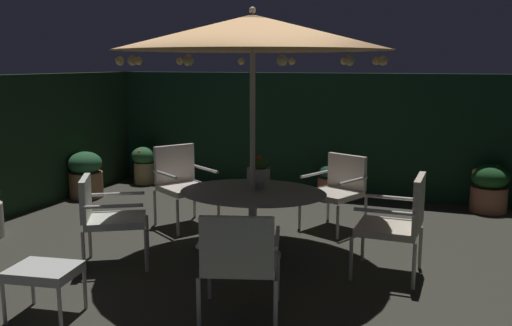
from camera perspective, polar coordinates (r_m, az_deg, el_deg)
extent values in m
cube|color=#3B3A30|center=(6.09, -2.07, -9.75)|extent=(7.55, 7.17, 0.02)
cube|color=#163321|center=(9.06, 6.37, 3.04)|extent=(7.55, 0.30, 1.90)
cylinder|color=beige|center=(6.15, -0.34, -9.30)|extent=(0.61, 0.61, 0.03)
cylinder|color=beige|center=(6.05, -0.34, -6.32)|extent=(0.09, 0.09, 0.70)
ellipsoid|color=#9FACA9|center=(5.95, -0.34, -2.96)|extent=(1.58, 1.32, 0.03)
cylinder|color=beige|center=(5.87, -0.35, 1.25)|extent=(0.06, 0.06, 2.31)
cone|color=tan|center=(5.81, -0.36, 13.10)|extent=(2.83, 2.83, 0.36)
sphere|color=beige|center=(5.82, -0.36, 15.25)|extent=(0.07, 0.07, 0.07)
sphere|color=#F9DB8C|center=(5.42, 12.76, 10.09)|extent=(0.09, 0.09, 0.09)
sphere|color=#F9DB8C|center=(6.14, 12.08, 10.09)|extent=(0.09, 0.09, 0.09)
sphere|color=#F9DB8C|center=(6.67, 8.93, 10.18)|extent=(0.09, 0.09, 0.09)
sphere|color=#F9DB8C|center=(7.04, 3.65, 10.27)|extent=(0.09, 0.09, 0.09)
sphere|color=#F9DB8C|center=(7.11, -1.51, 10.28)|extent=(0.09, 0.09, 0.09)
sphere|color=#F9DB8C|center=(6.85, -7.74, 10.20)|extent=(0.09, 0.09, 0.09)
sphere|color=#F9DB8C|center=(6.35, -11.85, 10.09)|extent=(0.09, 0.09, 0.09)
sphere|color=#F9DB8C|center=(5.74, -13.66, 10.04)|extent=(0.09, 0.09, 0.09)
sphere|color=#F9DB8C|center=(5.12, -12.41, 10.11)|extent=(0.09, 0.09, 0.09)
sphere|color=#F9DB8C|center=(4.62, -6.89, 10.29)|extent=(0.09, 0.09, 0.09)
sphere|color=#F9DB8C|center=(4.51, 2.68, 10.36)|extent=(0.09, 0.09, 0.09)
sphere|color=#F9DB8C|center=(4.83, 9.46, 10.22)|extent=(0.09, 0.09, 0.09)
cylinder|color=beige|center=(6.04, 0.25, -2.13)|extent=(0.11, 0.11, 0.10)
cylinder|color=beige|center=(6.02, 0.25, -1.09)|extent=(0.25, 0.25, 0.12)
ellipsoid|color=#28521E|center=(6.00, 0.26, -0.04)|extent=(0.23, 0.23, 0.14)
sphere|color=red|center=(5.99, 0.26, 0.44)|extent=(0.08, 0.08, 0.08)
cylinder|color=silver|center=(7.13, -3.81, -4.78)|extent=(0.04, 0.04, 0.46)
cylinder|color=silver|center=(6.84, -7.95, -5.51)|extent=(0.04, 0.04, 0.46)
cylinder|color=silver|center=(7.62, -6.27, -3.83)|extent=(0.04, 0.04, 0.46)
cylinder|color=silver|center=(7.35, -10.22, -4.46)|extent=(0.04, 0.04, 0.46)
cube|color=silver|center=(7.17, -7.11, -2.59)|extent=(0.80, 0.80, 0.07)
cube|color=silver|center=(7.36, -8.27, -0.07)|extent=(0.35, 0.50, 0.49)
cylinder|color=silver|center=(7.27, -5.14, -0.59)|extent=(0.50, 0.34, 0.04)
cylinder|color=silver|center=(6.98, -9.23, -1.12)|extent=(0.50, 0.34, 0.04)
cylinder|color=silver|center=(6.26, -10.97, -7.17)|extent=(0.04, 0.04, 0.43)
cylinder|color=silver|center=(5.76, -11.07, -8.72)|extent=(0.04, 0.04, 0.43)
cylinder|color=silver|center=(6.31, -16.50, -7.28)|extent=(0.04, 0.04, 0.43)
cylinder|color=silver|center=(5.81, -17.10, -8.82)|extent=(0.04, 0.04, 0.43)
cube|color=silver|center=(5.96, -14.02, -5.67)|extent=(0.77, 0.75, 0.07)
cube|color=silver|center=(5.93, -16.91, -3.43)|extent=(0.31, 0.47, 0.42)
cylinder|color=silver|center=(6.16, -13.93, -3.07)|extent=(0.51, 0.32, 0.04)
cylinder|color=silver|center=(5.65, -14.30, -4.28)|extent=(0.51, 0.32, 0.04)
cylinder|color=silver|center=(5.06, -4.74, -11.38)|extent=(0.04, 0.04, 0.42)
cylinder|color=silver|center=(5.01, 2.22, -11.58)|extent=(0.04, 0.04, 0.42)
cylinder|color=silver|center=(4.53, -5.85, -14.04)|extent=(0.04, 0.04, 0.42)
cylinder|color=silver|center=(4.48, 2.01, -14.31)|extent=(0.04, 0.04, 0.42)
cube|color=silver|center=(4.67, -1.61, -10.02)|extent=(0.73, 0.71, 0.07)
cube|color=silver|center=(4.33, -1.97, -8.19)|extent=(0.57, 0.23, 0.43)
cylinder|color=silver|center=(4.64, -5.35, -7.38)|extent=(0.20, 0.54, 0.04)
cylinder|color=silver|center=(4.58, 2.16, -7.56)|extent=(0.20, 0.54, 0.04)
cylinder|color=silver|center=(5.51, 9.61, -9.56)|extent=(0.04, 0.04, 0.44)
cylinder|color=silver|center=(6.05, 10.78, -7.78)|extent=(0.04, 0.04, 0.44)
cylinder|color=silver|center=(5.43, 15.73, -10.11)|extent=(0.04, 0.04, 0.44)
cylinder|color=silver|center=(5.98, 16.33, -8.24)|extent=(0.04, 0.04, 0.44)
cube|color=beige|center=(5.66, 13.22, -6.47)|extent=(0.58, 0.58, 0.07)
cube|color=beige|center=(5.55, 16.20, -3.87)|extent=(0.07, 0.56, 0.50)
cylinder|color=silver|center=(5.32, 12.85, -4.84)|extent=(0.56, 0.04, 0.04)
cylinder|color=silver|center=(5.88, 13.74, -3.44)|extent=(0.56, 0.04, 0.04)
cylinder|color=silver|center=(6.73, 8.28, -5.96)|extent=(0.04, 0.04, 0.41)
cylinder|color=silver|center=(7.08, 4.45, -5.08)|extent=(0.04, 0.04, 0.41)
cylinder|color=silver|center=(7.20, 11.05, -4.99)|extent=(0.04, 0.04, 0.41)
cylinder|color=silver|center=(7.52, 7.33, -4.22)|extent=(0.04, 0.04, 0.41)
cube|color=silver|center=(7.07, 7.82, -3.14)|extent=(0.75, 0.75, 0.07)
cube|color=silver|center=(7.24, 9.20, -0.84)|extent=(0.54, 0.28, 0.43)
cylinder|color=silver|center=(6.85, 9.83, -1.78)|extent=(0.26, 0.53, 0.04)
cylinder|color=silver|center=(7.19, 6.00, -1.12)|extent=(0.26, 0.53, 0.04)
cylinder|color=silver|center=(5.31, -21.72, -11.41)|extent=(0.03, 0.03, 0.35)
cylinder|color=silver|center=(5.07, -16.97, -12.17)|extent=(0.03, 0.03, 0.35)
cylinder|color=silver|center=(5.02, -24.22, -12.88)|extent=(0.03, 0.03, 0.35)
cylinder|color=silver|center=(4.76, -19.27, -13.81)|extent=(0.03, 0.03, 0.35)
cube|color=silver|center=(4.96, -20.73, -10.26)|extent=(0.58, 0.50, 0.08)
cylinder|color=#AC6A4F|center=(8.54, 22.52, -3.40)|extent=(0.50, 0.50, 0.35)
ellipsoid|color=#225927|center=(8.48, 22.67, -1.34)|extent=(0.50, 0.50, 0.35)
sphere|color=yellow|center=(8.49, 23.59, -1.20)|extent=(0.10, 0.10, 0.10)
sphere|color=#E4C14D|center=(8.59, 23.26, -0.41)|extent=(0.07, 0.07, 0.07)
sphere|color=yellow|center=(8.64, 21.87, -0.72)|extent=(0.07, 0.07, 0.07)
sphere|color=#F2D851|center=(8.42, 21.36, -0.83)|extent=(0.09, 0.09, 0.09)
sphere|color=#DBCB53|center=(8.36, 22.14, -1.07)|extent=(0.06, 0.06, 0.06)
sphere|color=#EAC659|center=(8.35, 23.61, -1.57)|extent=(0.07, 0.07, 0.07)
cylinder|color=#AA644A|center=(8.68, 7.43, -2.56)|extent=(0.36, 0.36, 0.33)
ellipsoid|color=#1B5537|center=(8.63, 7.47, -0.90)|extent=(0.33, 0.33, 0.23)
sphere|color=#B02E87|center=(8.58, 8.34, -0.65)|extent=(0.11, 0.11, 0.11)
sphere|color=#B62F72|center=(8.71, 7.63, -0.60)|extent=(0.09, 0.09, 0.09)
sphere|color=#BB397C|center=(8.62, 6.77, -0.62)|extent=(0.08, 0.08, 0.08)
sphere|color=#BD3882|center=(8.51, 7.46, -0.68)|extent=(0.09, 0.09, 0.09)
cylinder|color=#A4704B|center=(9.10, -16.85, -2.12)|extent=(0.51, 0.51, 0.40)
ellipsoid|color=#2C683C|center=(9.03, -16.96, -0.03)|extent=(0.51, 0.51, 0.36)
sphere|color=red|center=(8.97, -16.23, 0.05)|extent=(0.06, 0.06, 0.06)
sphere|color=#C7373B|center=(9.12, -16.20, 0.13)|extent=(0.08, 0.08, 0.08)
sphere|color=red|center=(9.14, -17.50, 0.32)|extent=(0.06, 0.06, 0.06)
sphere|color=red|center=(8.91, -17.38, 0.16)|extent=(0.09, 0.09, 0.09)
cylinder|color=tan|center=(9.91, -11.19, -0.99)|extent=(0.38, 0.38, 0.36)
ellipsoid|color=#326F3B|center=(9.86, -11.25, 0.74)|extent=(0.44, 0.44, 0.31)
sphere|color=red|center=(9.81, -10.33, 0.91)|extent=(0.11, 0.11, 0.11)
sphere|color=red|center=(9.94, -10.90, 0.99)|extent=(0.10, 0.10, 0.10)
sphere|color=red|center=(9.94, -12.07, 0.83)|extent=(0.11, 0.11, 0.11)
sphere|color=red|center=(9.72, -11.68, 1.03)|extent=(0.09, 0.09, 0.09)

